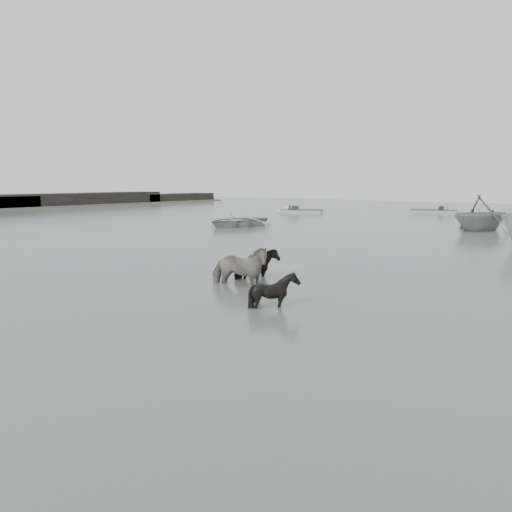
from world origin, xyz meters
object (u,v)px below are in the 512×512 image
(pony_pinto, at_px, (239,259))
(pony_dark, at_px, (258,258))
(pony_black, at_px, (274,284))
(rowboat_lead, at_px, (237,219))

(pony_pinto, xyz_separation_m, pony_dark, (-0.25, 1.29, -0.16))
(pony_pinto, distance_m, pony_black, 2.98)
(pony_dark, distance_m, pony_black, 4.00)
(pony_pinto, height_order, pony_dark, pony_pinto)
(pony_pinto, xyz_separation_m, pony_black, (2.50, -1.61, -0.23))
(pony_dark, distance_m, rowboat_lead, 19.60)
(pony_pinto, height_order, pony_black, pony_pinto)
(pony_dark, bearing_deg, pony_black, -144.80)
(rowboat_lead, bearing_deg, pony_pinto, -43.06)
(pony_dark, xyz_separation_m, pony_black, (2.75, -2.90, -0.07))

